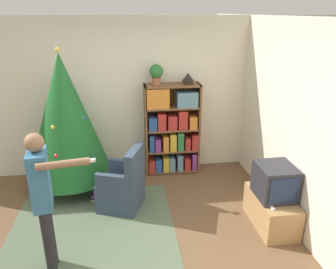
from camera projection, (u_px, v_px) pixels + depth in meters
ground_plane at (134, 244)px, 3.97m from camera, size 14.00×14.00×0.00m
wall_back at (126, 97)px, 5.48m from camera, size 8.00×0.10×2.60m
wall_right at (312, 136)px, 3.79m from camera, size 0.10×8.00×2.60m
area_rug at (92, 233)px, 4.18m from camera, size 2.10×2.19×0.01m
bookshelf at (172, 130)px, 5.53m from camera, size 0.92×0.32×1.55m
tv_stand at (271, 210)px, 4.28m from camera, size 0.45×0.84×0.42m
television at (275, 182)px, 4.12m from camera, size 0.44×0.49×0.43m
game_remote at (272, 207)px, 3.95m from camera, size 0.04×0.12×0.02m
christmas_tree at (65, 118)px, 4.87m from camera, size 1.30×1.30×2.19m
armchair at (123, 186)px, 4.64m from camera, size 0.73×0.72×0.92m
standing_person at (43, 194)px, 3.27m from camera, size 0.68×0.46×1.59m
potted_plant at (156, 73)px, 5.17m from camera, size 0.22×0.22×0.33m
table_lamp at (188, 78)px, 5.27m from camera, size 0.20×0.20×0.18m
book_pile_near_tree at (96, 197)px, 4.91m from camera, size 0.23×0.17×0.09m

